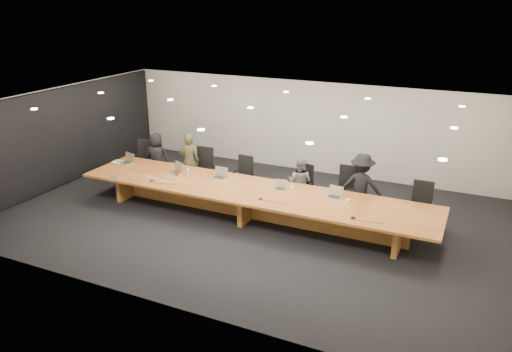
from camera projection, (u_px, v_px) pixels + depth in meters
The scene contains 29 objects.
ground at pixel (251, 217), 12.39m from camera, with size 12.00×12.00×0.00m, color black.
back_wall at pixel (307, 127), 15.32m from camera, with size 12.00×0.02×2.80m, color silver.
left_wall_panel at pixel (64, 137), 14.28m from camera, with size 0.08×7.84×2.74m, color black.
conference_table at pixel (251, 198), 12.21m from camera, with size 9.00×1.80×0.75m.
chair_far_left at pixel (143, 160), 14.79m from camera, with size 0.60×0.60×1.18m, color black, non-canonical shape.
chair_left at pixel (202, 168), 14.08m from camera, with size 0.61×0.61×1.20m, color black, non-canonical shape.
chair_mid_left at pixel (242, 175), 13.69m from camera, with size 0.55×0.55×1.09m, color black, non-canonical shape.
chair_mid_right at pixel (300, 185), 12.95m from camera, with size 0.57×0.57×1.12m, color black, non-canonical shape.
chair_right at pixel (346, 190), 12.52m from camera, with size 0.61×0.61×1.20m, color black, non-canonical shape.
chair_far_right at pixel (420, 205), 11.69m from camera, with size 0.57×0.57×1.13m, color black, non-canonical shape.
person_a at pixel (157, 157), 14.60m from camera, with size 0.71×0.46×1.46m, color black.
person_b at pixel (189, 161), 14.12m from camera, with size 0.58×0.38×1.58m, color #37351E.
person_c at pixel (300, 182), 12.85m from camera, with size 0.64×0.50×1.32m, color slate.
person_d at pixel (361, 186), 12.18m from camera, with size 1.05×0.60×1.63m, color black.
laptop_a at pixel (126, 158), 13.98m from camera, with size 0.37×0.27×0.29m, color tan, non-canonical shape.
laptop_b at pixel (175, 167), 13.27m from camera, with size 0.34×0.25×0.27m, color tan, non-canonical shape.
laptop_c at pixel (219, 173), 12.84m from camera, with size 0.35×0.26×0.28m, color tan, non-canonical shape.
laptop_d at pixel (280, 185), 12.10m from camera, with size 0.30×0.21×0.23m, color tan, non-canonical shape.
laptop_e at pixel (334, 192), 11.60m from camera, with size 0.34×0.25×0.27m, color #BDAB91, non-canonical shape.
water_bottle at pixel (188, 172), 13.01m from camera, with size 0.06×0.06×0.20m, color silver.
amber_mug at pixel (177, 173), 13.08m from camera, with size 0.08×0.08×0.10m, color maroon.
paper_cup_near at pixel (292, 188), 12.13m from camera, with size 0.07×0.07×0.08m, color silver.
paper_cup_far at pixel (348, 201), 11.33m from camera, with size 0.07×0.07×0.09m, color silver.
notepad at pixel (118, 162), 14.15m from camera, with size 0.29×0.23×0.02m, color white.
lime_gadget at pixel (118, 161), 14.15m from camera, with size 0.18×0.10×0.03m, color #51AE2E.
av_box at pixel (115, 177), 12.93m from camera, with size 0.20×0.15×0.03m, color #A0A0A5.
mic_left at pixel (152, 180), 12.69m from camera, with size 0.11×0.11×0.03m, color black.
mic_center at pixel (261, 198), 11.56m from camera, with size 0.11×0.11×0.03m, color black.
mic_right at pixel (353, 217), 10.57m from camera, with size 0.14×0.14×0.03m, color black.
Camera 1 is at (4.89, -10.19, 5.20)m, focal length 35.00 mm.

